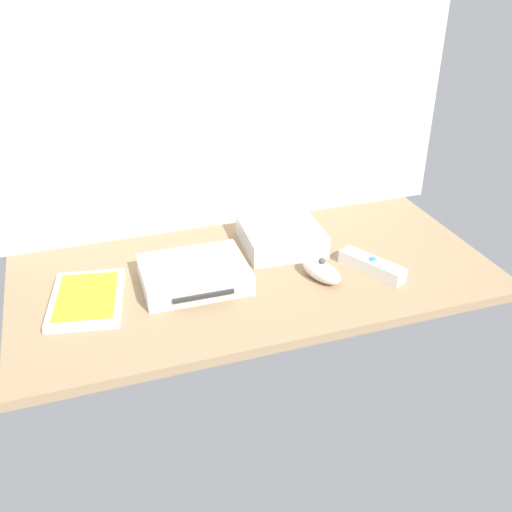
# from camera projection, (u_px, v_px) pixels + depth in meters

# --- Properties ---
(ground_plane) EXTENTS (1.00, 0.48, 0.02)m
(ground_plane) POSITION_uv_depth(u_px,v_px,m) (256.00, 276.00, 1.25)
(ground_plane) COLOR #9E7F5B
(ground_plane) RESTS_ON ground
(back_wall) EXTENTS (1.10, 0.01, 0.64)m
(back_wall) POSITION_uv_depth(u_px,v_px,m) (220.00, 91.00, 1.29)
(back_wall) COLOR silver
(back_wall) RESTS_ON ground
(game_console) EXTENTS (0.21, 0.17, 0.04)m
(game_console) POSITION_uv_depth(u_px,v_px,m) (194.00, 275.00, 1.19)
(game_console) COLOR white
(game_console) RESTS_ON ground_plane
(mini_computer) EXTENTS (0.18, 0.18, 0.05)m
(mini_computer) POSITION_uv_depth(u_px,v_px,m) (281.00, 235.00, 1.33)
(mini_computer) COLOR silver
(mini_computer) RESTS_ON ground_plane
(game_case) EXTENTS (0.17, 0.21, 0.02)m
(game_case) POSITION_uv_depth(u_px,v_px,m) (87.00, 298.00, 1.15)
(game_case) COLOR white
(game_case) RESTS_ON ground_plane
(remote_wand) EXTENTS (0.10, 0.15, 0.03)m
(remote_wand) POSITION_uv_depth(u_px,v_px,m) (372.00, 266.00, 1.24)
(remote_wand) COLOR white
(remote_wand) RESTS_ON ground_plane
(remote_nunchuk) EXTENTS (0.08, 0.11, 0.05)m
(remote_nunchuk) POSITION_uv_depth(u_px,v_px,m) (321.00, 271.00, 1.21)
(remote_nunchuk) COLOR white
(remote_nunchuk) RESTS_ON ground_plane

